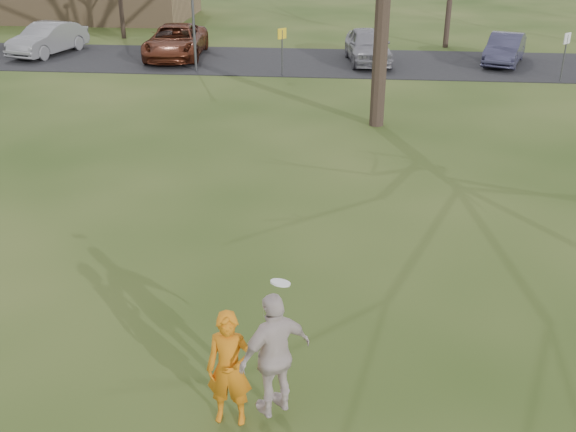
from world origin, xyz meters
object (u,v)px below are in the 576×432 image
object	(u,v)px
car_4	(368,46)
car_5	(505,49)
player_defender	(229,369)
car_1	(48,39)
catching_play	(275,355)
car_2	(176,41)

from	to	relation	value
car_4	car_5	distance (m)	6.46
car_4	car_5	bearing A→B (deg)	-4.53
car_4	car_5	xyz separation A→B (m)	(6.45, 0.35, -0.11)
player_defender	car_4	world-z (taller)	player_defender
car_1	catching_play	size ratio (longest dim) A/B	2.08
catching_play	player_defender	bearing A→B (deg)	-175.00
player_defender	car_1	size ratio (longest dim) A/B	0.39
car_2	car_4	world-z (taller)	car_4
car_1	player_defender	bearing A→B (deg)	-47.16
player_defender	car_5	world-z (taller)	player_defender
player_defender	catching_play	distance (m)	0.70
car_1	catching_play	bearing A→B (deg)	-45.99
car_1	car_2	bearing A→B (deg)	13.16
car_4	car_5	size ratio (longest dim) A/B	1.12
car_4	catching_play	size ratio (longest dim) A/B	2.07
car_5	car_4	bearing A→B (deg)	-158.18
car_1	car_5	xyz separation A→B (m)	(22.46, -0.05, -0.09)
player_defender	car_4	bearing A→B (deg)	86.08
car_2	car_5	distance (m)	15.86
catching_play	car_2	bearing A→B (deg)	107.21
player_defender	car_4	size ratio (longest dim) A/B	0.39
car_2	car_1	bearing A→B (deg)	174.47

